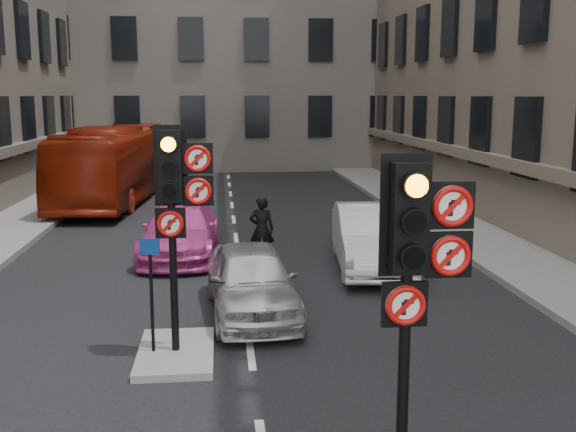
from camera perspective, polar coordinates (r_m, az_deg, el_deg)
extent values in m
cube|color=gray|center=(19.42, 17.52, -2.34)|extent=(3.00, 50.00, 0.16)
cube|color=gray|center=(11.18, -9.46, -11.36)|extent=(1.20, 2.00, 0.12)
cylinder|color=black|center=(7.27, 9.73, -13.85)|extent=(0.12, 0.12, 2.40)
cube|color=black|center=(6.75, 10.17, -0.15)|extent=(0.36, 0.28, 1.10)
cube|color=black|center=(6.87, 9.88, 0.04)|extent=(0.52, 0.03, 1.25)
cylinder|color=orange|center=(6.46, 10.86, 2.51)|extent=(0.22, 0.01, 0.22)
cylinder|color=black|center=(6.52, 10.76, -0.54)|extent=(0.22, 0.01, 0.22)
cylinder|color=black|center=(6.59, 10.66, -3.53)|extent=(0.22, 0.01, 0.22)
cube|color=black|center=(6.84, 13.64, 0.87)|extent=(0.47, 0.05, 0.47)
cylinder|color=white|center=(6.80, 13.75, 0.82)|extent=(0.41, 0.02, 0.41)
torus|color=#BF0C0A|center=(6.79, 13.79, 0.80)|extent=(0.41, 0.06, 0.41)
cube|color=#BF0C0A|center=(6.78, 13.80, 0.79)|extent=(0.25, 0.01, 0.25)
cube|color=black|center=(6.93, 13.46, -3.20)|extent=(0.47, 0.05, 0.47)
cylinder|color=white|center=(6.90, 13.57, -3.28)|extent=(0.41, 0.02, 0.41)
torus|color=#BF0C0A|center=(6.88, 13.61, -3.31)|extent=(0.41, 0.06, 0.41)
cube|color=#BF0C0A|center=(6.88, 13.63, -3.32)|extent=(0.25, 0.01, 0.25)
cube|color=black|center=(6.94, 9.83, -7.35)|extent=(0.47, 0.05, 0.47)
cylinder|color=white|center=(6.90, 9.92, -7.45)|extent=(0.41, 0.02, 0.41)
torus|color=#BF0C0A|center=(6.89, 9.95, -7.49)|extent=(0.41, 0.06, 0.41)
cube|color=#BF0C0A|center=(6.88, 9.96, -7.50)|extent=(0.25, 0.01, 0.25)
cylinder|color=black|center=(10.78, -9.66, -5.12)|extent=(0.12, 0.12, 2.40)
cube|color=black|center=(10.46, -9.94, 4.17)|extent=(0.36, 0.28, 1.10)
cube|color=black|center=(10.59, -9.90, 4.24)|extent=(0.52, 0.03, 1.25)
cylinder|color=orange|center=(10.19, -10.10, 5.98)|extent=(0.22, 0.02, 0.22)
cylinder|color=black|center=(10.22, -10.04, 4.02)|extent=(0.22, 0.02, 0.22)
cylinder|color=black|center=(10.26, -9.98, 2.08)|extent=(0.22, 0.02, 0.22)
cube|color=black|center=(10.41, -7.66, 4.86)|extent=(0.47, 0.05, 0.47)
cylinder|color=white|center=(10.37, -7.66, 4.84)|extent=(0.41, 0.02, 0.41)
torus|color=#BF0C0A|center=(10.35, -7.67, 4.83)|extent=(0.41, 0.06, 0.41)
cube|color=#BF0C0A|center=(10.35, -7.67, 4.83)|extent=(0.25, 0.02, 0.25)
cube|color=black|center=(10.47, -7.59, 2.14)|extent=(0.47, 0.05, 0.47)
cylinder|color=white|center=(10.43, -7.60, 2.11)|extent=(0.41, 0.02, 0.41)
torus|color=#BF0C0A|center=(10.41, -7.60, 2.09)|extent=(0.41, 0.06, 0.41)
cube|color=#BF0C0A|center=(10.41, -7.60, 2.09)|extent=(0.25, 0.02, 0.25)
cube|color=black|center=(10.57, -9.91, -0.60)|extent=(0.47, 0.05, 0.47)
cylinder|color=white|center=(10.53, -9.93, -0.64)|extent=(0.41, 0.02, 0.41)
torus|color=#BF0C0A|center=(10.52, -9.93, -0.65)|extent=(0.41, 0.06, 0.41)
cube|color=#BF0C0A|center=(10.51, -9.94, -0.66)|extent=(0.25, 0.02, 0.25)
imported|color=#B1B4B9|center=(12.87, -3.10, -5.45)|extent=(1.83, 4.04, 1.34)
imported|color=silver|center=(16.34, 7.03, -1.82)|extent=(2.05, 4.73, 1.51)
imported|color=#C63A8C|center=(17.70, -9.09, -1.26)|extent=(2.05, 4.64, 1.32)
imported|color=maroon|center=(27.18, -14.43, 4.27)|extent=(3.39, 10.79, 2.96)
imported|color=black|center=(12.54, -5.42, -6.89)|extent=(0.64, 1.59, 0.93)
imported|color=black|center=(16.73, -2.24, -1.15)|extent=(0.65, 0.46, 1.69)
cylinder|color=black|center=(10.87, -11.48, -6.69)|extent=(0.05, 0.05, 1.81)
cube|color=navy|center=(10.62, -11.65, -2.56)|extent=(0.31, 0.12, 0.25)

